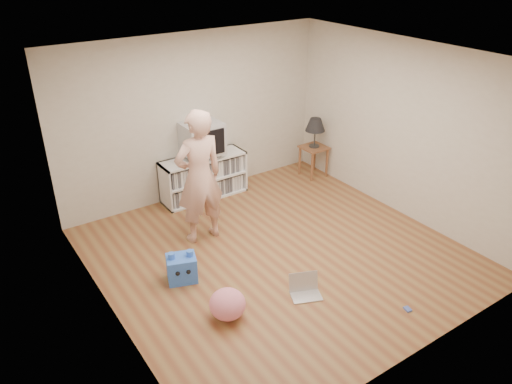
{
  "coord_description": "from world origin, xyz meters",
  "views": [
    {
      "loc": [
        -3.4,
        -4.48,
        3.81
      ],
      "look_at": [
        -0.09,
        0.4,
        0.79
      ],
      "focal_mm": 35.0,
      "sensor_mm": 36.0,
      "label": 1
    }
  ],
  "objects": [
    {
      "name": "ceiling",
      "position": [
        0.0,
        0.0,
        2.6
      ],
      "size": [
        4.5,
        4.5,
        0.01
      ],
      "primitive_type": "cube",
      "color": "white",
      "rests_on": "walls"
    },
    {
      "name": "plush_pink",
      "position": [
        -1.22,
        -0.7,
        0.17
      ],
      "size": [
        0.52,
        0.52,
        0.35
      ],
      "primitive_type": "ellipsoid",
      "rotation": [
        0.0,
        0.0,
        0.31
      ],
      "color": "pink",
      "rests_on": "ground"
    },
    {
      "name": "media_unit",
      "position": [
        -0.01,
        2.04,
        0.35
      ],
      "size": [
        1.4,
        0.45,
        0.7
      ],
      "color": "white",
      "rests_on": "ground"
    },
    {
      "name": "crt_tv",
      "position": [
        -0.01,
        2.02,
        1.02
      ],
      "size": [
        0.6,
        0.53,
        0.5
      ],
      "color": "#AFAFB4",
      "rests_on": "dvd_deck"
    },
    {
      "name": "dvd_deck",
      "position": [
        -0.01,
        2.02,
        0.73
      ],
      "size": [
        0.45,
        0.35,
        0.07
      ],
      "primitive_type": "cube",
      "color": "gray",
      "rests_on": "media_unit"
    },
    {
      "name": "playing_cards",
      "position": [
        0.55,
        -1.76,
        0.01
      ],
      "size": [
        0.08,
        0.1,
        0.02
      ],
      "primitive_type": "cube",
      "rotation": [
        0.0,
        0.0,
        -0.21
      ],
      "color": "#4760BF",
      "rests_on": "ground"
    },
    {
      "name": "plush_blue",
      "position": [
        -1.33,
        0.2,
        0.17
      ],
      "size": [
        0.43,
        0.38,
        0.41
      ],
      "rotation": [
        0.0,
        0.0,
        -0.34
      ],
      "color": "#316DF6",
      "rests_on": "ground"
    },
    {
      "name": "table_lamp",
      "position": [
        1.99,
        1.65,
        0.94
      ],
      "size": [
        0.34,
        0.34,
        0.52
      ],
      "color": "#333333",
      "rests_on": "side_table"
    },
    {
      "name": "walls",
      "position": [
        0.0,
        0.0,
        1.3
      ],
      "size": [
        4.52,
        4.52,
        2.6
      ],
      "color": "beige",
      "rests_on": "ground"
    },
    {
      "name": "person",
      "position": [
        -0.65,
        0.93,
        0.94
      ],
      "size": [
        0.7,
        0.46,
        1.89
      ],
      "primitive_type": "imported",
      "rotation": [
        0.0,
        0.0,
        3.13
      ],
      "color": "beige",
      "rests_on": "ground"
    },
    {
      "name": "ground",
      "position": [
        0.0,
        0.0,
        0.0
      ],
      "size": [
        4.5,
        4.5,
        0.0
      ],
      "primitive_type": "plane",
      "color": "brown",
      "rests_on": "ground"
    },
    {
      "name": "laptop",
      "position": [
        -0.24,
        -0.86,
        0.07
      ],
      "size": [
        0.44,
        0.4,
        0.24
      ],
      "rotation": [
        0.0,
        0.0,
        -0.39
      ],
      "color": "silver",
      "rests_on": "ground"
    },
    {
      "name": "side_table",
      "position": [
        1.99,
        1.65,
        0.42
      ],
      "size": [
        0.42,
        0.42,
        0.55
      ],
      "color": "brown",
      "rests_on": "ground"
    }
  ]
}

